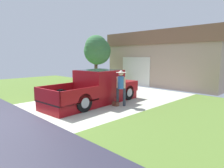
% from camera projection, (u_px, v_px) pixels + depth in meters
% --- Properties ---
extents(pickup_truck, '(2.29, 5.29, 1.65)m').
position_uv_depth(pickup_truck, '(98.00, 88.00, 10.14)').
color(pickup_truck, maroon).
rests_on(pickup_truck, ground).
extents(person_with_hat, '(0.48, 0.48, 1.71)m').
position_uv_depth(person_with_hat, '(121.00, 85.00, 9.36)').
color(person_with_hat, '#333842').
rests_on(person_with_hat, ground).
extents(handbag, '(0.29, 0.18, 0.38)m').
position_uv_depth(handbag, '(116.00, 104.00, 9.42)').
color(handbag, brown).
rests_on(handbag, ground).
extents(house_with_garage, '(9.60, 6.01, 4.23)m').
position_uv_depth(house_with_garage, '(172.00, 58.00, 16.78)').
color(house_with_garage, tan).
rests_on(house_with_garage, ground).
extents(front_yard_tree, '(2.16, 2.21, 3.97)m').
position_uv_depth(front_yard_tree, '(97.00, 50.00, 15.87)').
color(front_yard_tree, brown).
rests_on(front_yard_tree, ground).
extents(wheeled_trash_bin, '(0.60, 0.72, 1.06)m').
position_uv_depth(wheeled_trash_bin, '(112.00, 79.00, 15.52)').
color(wheeled_trash_bin, '#424247').
rests_on(wheeled_trash_bin, ground).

